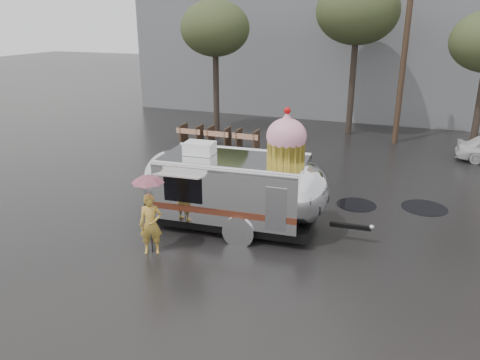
% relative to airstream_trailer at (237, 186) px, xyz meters
% --- Properties ---
extents(ground, '(120.00, 120.00, 0.00)m').
position_rel_airstream_trailer_xyz_m(ground, '(1.34, -1.66, -1.36)').
color(ground, black).
rests_on(ground, ground).
extents(puddles, '(10.54, 2.72, 0.01)m').
position_rel_airstream_trailer_xyz_m(puddles, '(1.26, 3.09, -1.35)').
color(puddles, black).
rests_on(puddles, ground).
extents(grey_building, '(22.00, 12.00, 13.00)m').
position_rel_airstream_trailer_xyz_m(grey_building, '(-2.66, 22.34, 5.14)').
color(grey_building, slate).
rests_on(grey_building, ground).
extents(utility_pole, '(1.60, 0.28, 9.00)m').
position_rel_airstream_trailer_xyz_m(utility_pole, '(3.84, 12.34, 3.26)').
color(utility_pole, '#473323').
rests_on(utility_pole, ground).
extents(tree_left, '(3.64, 3.64, 6.95)m').
position_rel_airstream_trailer_xyz_m(tree_left, '(-5.66, 11.34, 4.13)').
color(tree_left, '#382D26').
rests_on(tree_left, ground).
extents(tree_mid, '(4.20, 4.20, 8.03)m').
position_rel_airstream_trailer_xyz_m(tree_mid, '(1.34, 13.34, 4.98)').
color(tree_mid, '#382D26').
rests_on(tree_mid, ground).
extents(barricade_row, '(4.30, 0.80, 1.00)m').
position_rel_airstream_trailer_xyz_m(barricade_row, '(-4.21, 8.31, -0.83)').
color(barricade_row, '#473323').
rests_on(barricade_row, ground).
extents(airstream_trailer, '(7.18, 3.03, 3.87)m').
position_rel_airstream_trailer_xyz_m(airstream_trailer, '(0.00, 0.00, 0.00)').
color(airstream_trailer, silver).
rests_on(airstream_trailer, ground).
extents(person_left, '(0.73, 0.63, 1.69)m').
position_rel_airstream_trailer_xyz_m(person_left, '(-1.56, -2.35, -0.51)').
color(person_left, gold).
rests_on(person_left, ground).
extents(umbrella_pink, '(1.05, 1.05, 2.26)m').
position_rel_airstream_trailer_xyz_m(umbrella_pink, '(-1.56, -2.35, 0.55)').
color(umbrella_pink, pink).
rests_on(umbrella_pink, ground).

